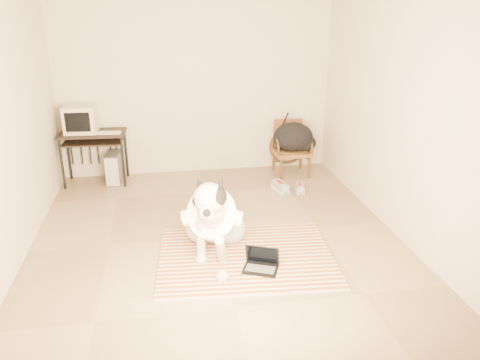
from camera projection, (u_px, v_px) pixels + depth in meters
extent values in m
plane|color=#907558|center=(217.00, 237.00, 5.23)|extent=(4.50, 4.50, 0.00)
plane|color=beige|center=(196.00, 83.00, 6.82)|extent=(4.50, 0.00, 4.50)
plane|color=beige|center=(260.00, 209.00, 2.68)|extent=(4.50, 0.00, 4.50)
plane|color=beige|center=(5.00, 127.00, 4.44)|extent=(0.00, 4.50, 4.50)
plane|color=beige|center=(397.00, 111.00, 5.07)|extent=(0.00, 4.50, 4.50)
cube|color=#BF4818|center=(252.00, 287.00, 4.29)|extent=(1.79, 0.41, 0.02)
cube|color=#356F2C|center=(249.00, 271.00, 4.54)|extent=(1.79, 0.41, 0.02)
cube|color=#663C7A|center=(246.00, 257.00, 4.80)|extent=(1.79, 0.41, 0.02)
cube|color=gold|center=(244.00, 244.00, 5.05)|extent=(1.79, 0.41, 0.02)
cube|color=beige|center=(241.00, 233.00, 5.30)|extent=(1.79, 0.41, 0.02)
sphere|color=beige|center=(201.00, 228.00, 5.06)|extent=(0.33, 0.33, 0.33)
sphere|color=beige|center=(230.00, 229.00, 5.05)|extent=(0.33, 0.33, 0.33)
ellipsoid|color=beige|center=(215.00, 227.00, 5.04)|extent=(0.41, 0.37, 0.33)
ellipsoid|color=beige|center=(213.00, 216.00, 4.77)|extent=(0.56, 0.82, 0.71)
cylinder|color=white|center=(213.00, 215.00, 4.78)|extent=(0.61, 0.73, 0.65)
sphere|color=beige|center=(211.00, 210.00, 4.52)|extent=(0.28, 0.28, 0.28)
sphere|color=beige|center=(209.00, 198.00, 4.36)|extent=(0.30, 0.30, 0.30)
ellipsoid|color=black|center=(214.00, 197.00, 4.35)|extent=(0.23, 0.26, 0.22)
cylinder|color=beige|center=(208.00, 209.00, 4.25)|extent=(0.16, 0.18, 0.13)
sphere|color=black|center=(207.00, 213.00, 4.17)|extent=(0.07, 0.07, 0.07)
cone|color=black|center=(199.00, 184.00, 4.38)|extent=(0.16, 0.17, 0.19)
cone|color=black|center=(220.00, 184.00, 4.37)|extent=(0.15, 0.16, 0.19)
torus|color=silver|center=(211.00, 206.00, 4.48)|extent=(0.29, 0.19, 0.24)
cylinder|color=beige|center=(201.00, 241.00, 4.63)|extent=(0.12, 0.15, 0.45)
cylinder|color=beige|center=(221.00, 250.00, 4.51)|extent=(0.17, 0.42, 0.46)
sphere|color=beige|center=(201.00, 259.00, 4.67)|extent=(0.12, 0.12, 0.12)
sphere|color=beige|center=(222.00, 277.00, 4.36)|extent=(0.12, 0.12, 0.12)
cone|color=black|center=(216.00, 226.00, 5.36)|extent=(0.13, 0.46, 0.12)
cube|color=black|center=(260.00, 269.00, 4.54)|extent=(0.39, 0.34, 0.02)
cube|color=#515154|center=(260.00, 269.00, 4.53)|extent=(0.31, 0.24, 0.00)
cube|color=black|center=(262.00, 255.00, 4.58)|extent=(0.33, 0.20, 0.22)
cube|color=black|center=(262.00, 255.00, 4.57)|extent=(0.29, 0.17, 0.19)
cube|color=black|center=(92.00, 133.00, 6.55)|extent=(0.93, 0.54, 0.03)
cube|color=black|center=(93.00, 142.00, 6.54)|extent=(0.82, 0.44, 0.02)
cylinder|color=black|center=(62.00, 165.00, 6.44)|extent=(0.04, 0.04, 0.72)
cylinder|color=black|center=(69.00, 155.00, 6.83)|extent=(0.04, 0.04, 0.72)
cylinder|color=black|center=(123.00, 162.00, 6.53)|extent=(0.04, 0.04, 0.72)
cylinder|color=black|center=(126.00, 153.00, 6.92)|extent=(0.04, 0.04, 0.72)
cube|color=#C3B999|center=(81.00, 119.00, 6.49)|extent=(0.44, 0.42, 0.37)
cube|color=black|center=(78.00, 122.00, 6.31)|extent=(0.33, 0.04, 0.26)
cube|color=#C3B999|center=(108.00, 133.00, 6.47)|extent=(0.36, 0.16, 0.02)
cube|color=#515154|center=(114.00, 167.00, 6.79)|extent=(0.22, 0.46, 0.43)
cube|color=#AEAFB3|center=(112.00, 172.00, 6.58)|extent=(0.18, 0.02, 0.41)
cube|color=brown|center=(291.00, 152.00, 7.02)|extent=(0.53, 0.51, 0.05)
cylinder|color=#35210E|center=(292.00, 150.00, 7.01)|extent=(0.49, 0.49, 0.04)
cube|color=brown|center=(288.00, 132.00, 7.15)|extent=(0.45, 0.04, 0.40)
cylinder|color=#35210E|center=(281.00, 169.00, 6.85)|extent=(0.04, 0.04, 0.33)
cylinder|color=#35210E|center=(274.00, 160.00, 7.25)|extent=(0.04, 0.04, 0.33)
cylinder|color=#35210E|center=(309.00, 168.00, 6.92)|extent=(0.04, 0.04, 0.33)
cylinder|color=#35210E|center=(301.00, 159.00, 7.32)|extent=(0.04, 0.04, 0.33)
ellipsoid|color=black|center=(293.00, 137.00, 6.93)|extent=(0.59, 0.49, 0.44)
ellipsoid|color=black|center=(304.00, 143.00, 6.95)|extent=(0.37, 0.30, 0.25)
cube|color=white|center=(280.00, 189.00, 6.53)|extent=(0.20, 0.35, 0.03)
cube|color=gray|center=(280.00, 186.00, 6.51)|extent=(0.19, 0.33, 0.10)
cube|color=#A31F15|center=(280.00, 183.00, 6.50)|extent=(0.09, 0.17, 0.02)
cube|color=white|center=(300.00, 190.00, 6.50)|extent=(0.15, 0.28, 0.03)
cube|color=gray|center=(300.00, 187.00, 6.49)|extent=(0.14, 0.27, 0.09)
cube|color=#A31F15|center=(300.00, 185.00, 6.48)|extent=(0.07, 0.14, 0.02)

